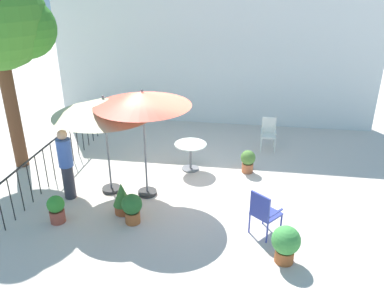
{
  "coord_description": "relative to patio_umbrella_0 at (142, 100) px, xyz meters",
  "views": [
    {
      "loc": [
        1.33,
        -8.33,
        4.77
      ],
      "look_at": [
        0.0,
        0.22,
        0.96
      ],
      "focal_mm": 36.25,
      "sensor_mm": 36.0,
      "label": 1
    }
  ],
  "objects": [
    {
      "name": "ground_plane",
      "position": [
        0.92,
        0.69,
        -2.31
      ],
      "size": [
        60.0,
        60.0,
        0.0
      ],
      "primitive_type": "plane",
      "color": "beige"
    },
    {
      "name": "villa_facade",
      "position": [
        0.92,
        5.14,
        0.21
      ],
      "size": [
        10.72,
        0.3,
        5.05
      ],
      "primitive_type": "cube",
      "color": "white",
      "rests_on": "ground"
    },
    {
      "name": "terrace_railing",
      "position": [
        -2.48,
        0.69,
        -1.63
      ],
      "size": [
        0.03,
        6.09,
        1.01
      ],
      "color": "black",
      "rests_on": "ground"
    },
    {
      "name": "patio_umbrella_0",
      "position": [
        0.0,
        0.0,
        0.0
      ],
      "size": [
        2.11,
        2.11,
        2.55
      ],
      "color": "#2D2D2D",
      "rests_on": "ground"
    },
    {
      "name": "patio_umbrella_1",
      "position": [
        -0.89,
        0.03,
        -0.21
      ],
      "size": [
        2.25,
        2.25,
        2.37
      ],
      "color": "#2D2D2D",
      "rests_on": "ground"
    },
    {
      "name": "cafe_table_0",
      "position": [
        0.81,
        1.42,
        -1.8
      ],
      "size": [
        0.83,
        0.83,
        0.73
      ],
      "color": "silver",
      "rests_on": "ground"
    },
    {
      "name": "patio_chair_0",
      "position": [
        2.85,
        3.07,
        -1.77
      ],
      "size": [
        0.43,
        0.45,
        0.94
      ],
      "color": "silver",
      "rests_on": "ground"
    },
    {
      "name": "patio_chair_1",
      "position": [
        2.65,
        -1.16,
        -1.76
      ],
      "size": [
        0.67,
        0.67,
        0.97
      ],
      "color": "#37429C",
      "rests_on": "ground"
    },
    {
      "name": "potted_plant_0",
      "position": [
        -1.56,
        -1.37,
        -1.99
      ],
      "size": [
        0.36,
        0.36,
        0.61
      ],
      "color": "#A34938",
      "rests_on": "ground"
    },
    {
      "name": "potted_plant_1",
      "position": [
        2.3,
        1.49,
        -1.98
      ],
      "size": [
        0.38,
        0.38,
        0.61
      ],
      "color": "#B5603B",
      "rests_on": "ground"
    },
    {
      "name": "potted_plant_2",
      "position": [
        3.04,
        -1.89,
        -1.91
      ],
      "size": [
        0.52,
        0.52,
        0.72
      ],
      "color": "#A2542B",
      "rests_on": "ground"
    },
    {
      "name": "potted_plant_3",
      "position": [
        -0.01,
        -1.15,
        -1.95
      ],
      "size": [
        0.43,
        0.43,
        0.66
      ],
      "color": "#B15C2D",
      "rests_on": "ground"
    },
    {
      "name": "potted_plant_4",
      "position": [
        -0.32,
        -0.84,
        -1.94
      ],
      "size": [
        0.39,
        0.39,
        0.73
      ],
      "color": "#9F4D29",
      "rests_on": "ground"
    },
    {
      "name": "standing_person",
      "position": [
        -1.73,
        -0.41,
        -1.45
      ],
      "size": [
        0.44,
        0.44,
        1.68
      ],
      "color": "#33333D",
      "rests_on": "ground"
    }
  ]
}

